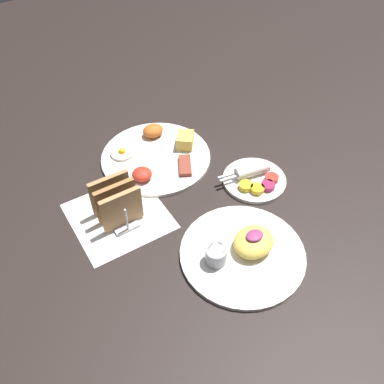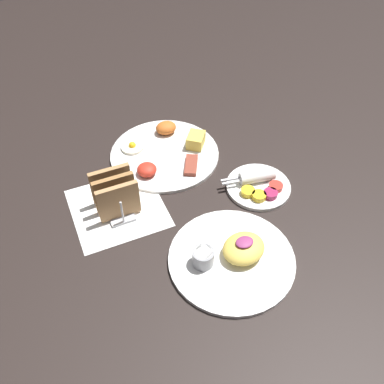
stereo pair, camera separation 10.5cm
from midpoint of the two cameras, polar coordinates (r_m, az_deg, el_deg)
name	(u,v)px [view 1 (the left image)]	position (r m, az deg, el deg)	size (l,w,h in m)	color
ground_plane	(210,202)	(1.07, -0.39, -1.49)	(3.00, 3.00, 0.00)	black
napkin_flat	(119,216)	(1.06, -12.55, -3.29)	(0.22, 0.22, 0.00)	white
plate_breakfast	(157,155)	(1.19, -7.27, 4.83)	(0.30, 0.30, 0.05)	white
plate_condiments	(255,179)	(1.12, 5.77, 1.57)	(0.18, 0.17, 0.04)	white
plate_foreground	(243,251)	(0.96, 3.69, -8.00)	(0.28, 0.28, 0.06)	white
toast_rack	(116,202)	(1.03, -12.99, -1.48)	(0.10, 0.12, 0.10)	#B7B7BC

